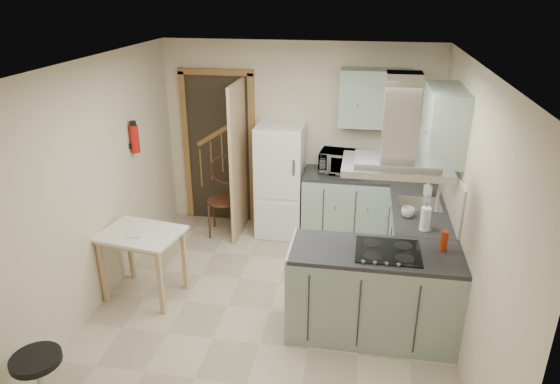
% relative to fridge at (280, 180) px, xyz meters
% --- Properties ---
extents(floor, '(4.20, 4.20, 0.00)m').
position_rel_fridge_xyz_m(floor, '(0.20, -1.80, -0.75)').
color(floor, '#BBAC91').
rests_on(floor, ground).
extents(ceiling, '(4.20, 4.20, 0.00)m').
position_rel_fridge_xyz_m(ceiling, '(0.20, -1.80, 1.75)').
color(ceiling, silver).
rests_on(ceiling, back_wall).
extents(back_wall, '(3.60, 0.00, 3.60)m').
position_rel_fridge_xyz_m(back_wall, '(0.20, 0.30, 0.50)').
color(back_wall, beige).
rests_on(back_wall, floor).
extents(left_wall, '(0.00, 4.20, 4.20)m').
position_rel_fridge_xyz_m(left_wall, '(-1.60, -1.80, 0.50)').
color(left_wall, beige).
rests_on(left_wall, floor).
extents(right_wall, '(0.00, 4.20, 4.20)m').
position_rel_fridge_xyz_m(right_wall, '(2.00, -1.80, 0.50)').
color(right_wall, beige).
rests_on(right_wall, floor).
extents(doorway, '(1.10, 0.12, 2.10)m').
position_rel_fridge_xyz_m(doorway, '(-0.90, 0.27, 0.30)').
color(doorway, brown).
rests_on(doorway, floor).
extents(fridge, '(0.60, 0.60, 1.50)m').
position_rel_fridge_xyz_m(fridge, '(0.00, 0.00, 0.00)').
color(fridge, white).
rests_on(fridge, floor).
extents(counter_back, '(1.08, 0.60, 0.90)m').
position_rel_fridge_xyz_m(counter_back, '(0.86, 0.00, -0.30)').
color(counter_back, '#9EB2A0').
rests_on(counter_back, floor).
extents(counter_right, '(0.60, 1.95, 0.90)m').
position_rel_fridge_xyz_m(counter_right, '(1.70, -0.68, -0.30)').
color(counter_right, '#9EB2A0').
rests_on(counter_right, floor).
extents(splashback, '(1.68, 0.02, 0.50)m').
position_rel_fridge_xyz_m(splashback, '(1.16, 0.29, 0.40)').
color(splashback, beige).
rests_on(splashback, counter_back).
extents(wall_cabinet_back, '(0.85, 0.35, 0.70)m').
position_rel_fridge_xyz_m(wall_cabinet_back, '(1.15, 0.12, 1.10)').
color(wall_cabinet_back, '#9EB2A0').
rests_on(wall_cabinet_back, back_wall).
extents(wall_cabinet_right, '(0.35, 0.90, 0.70)m').
position_rel_fridge_xyz_m(wall_cabinet_right, '(1.82, -0.95, 1.10)').
color(wall_cabinet_right, '#9EB2A0').
rests_on(wall_cabinet_right, right_wall).
extents(peninsula, '(1.55, 0.65, 0.90)m').
position_rel_fridge_xyz_m(peninsula, '(1.22, -1.98, -0.30)').
color(peninsula, '#9EB2A0').
rests_on(peninsula, floor).
extents(hob, '(0.58, 0.50, 0.01)m').
position_rel_fridge_xyz_m(hob, '(1.32, -1.98, 0.16)').
color(hob, black).
rests_on(hob, peninsula).
extents(extractor_hood, '(0.90, 0.55, 0.10)m').
position_rel_fridge_xyz_m(extractor_hood, '(1.32, -1.98, 0.97)').
color(extractor_hood, silver).
rests_on(extractor_hood, ceiling).
extents(sink, '(0.45, 0.40, 0.01)m').
position_rel_fridge_xyz_m(sink, '(1.70, -0.85, 0.16)').
color(sink, silver).
rests_on(sink, counter_right).
extents(fire_extinguisher, '(0.10, 0.10, 0.32)m').
position_rel_fridge_xyz_m(fire_extinguisher, '(-1.54, -0.90, 0.75)').
color(fire_extinguisher, '#B2140F').
rests_on(fire_extinguisher, left_wall).
extents(drop_leaf_table, '(0.90, 0.73, 0.76)m').
position_rel_fridge_xyz_m(drop_leaf_table, '(-1.17, -1.74, -0.37)').
color(drop_leaf_table, tan).
rests_on(drop_leaf_table, floor).
extents(bentwood_chair, '(0.47, 0.47, 0.97)m').
position_rel_fridge_xyz_m(bentwood_chair, '(-0.74, -0.18, -0.27)').
color(bentwood_chair, '#442816').
rests_on(bentwood_chair, floor).
extents(stool, '(0.42, 0.42, 0.51)m').
position_rel_fridge_xyz_m(stool, '(-1.32, -3.38, -0.49)').
color(stool, black).
rests_on(stool, floor).
extents(microwave, '(0.55, 0.40, 0.28)m').
position_rel_fridge_xyz_m(microwave, '(0.77, 0.02, 0.29)').
color(microwave, black).
rests_on(microwave, counter_back).
extents(kettle, '(0.20, 0.20, 0.25)m').
position_rel_fridge_xyz_m(kettle, '(1.26, 0.04, 0.27)').
color(kettle, silver).
rests_on(kettle, counter_back).
extents(cereal_box, '(0.11, 0.20, 0.28)m').
position_rel_fridge_xyz_m(cereal_box, '(1.19, 0.04, 0.29)').
color(cereal_box, '#D65E19').
rests_on(cereal_box, counter_back).
extents(soap_bottle, '(0.09, 0.09, 0.18)m').
position_rel_fridge_xyz_m(soap_bottle, '(1.81, -0.57, 0.24)').
color(soap_bottle, silver).
rests_on(soap_bottle, counter_right).
extents(paper_towel, '(0.12, 0.12, 0.25)m').
position_rel_fridge_xyz_m(paper_towel, '(1.69, -1.47, 0.27)').
color(paper_towel, white).
rests_on(paper_towel, counter_right).
extents(cup, '(0.16, 0.16, 0.10)m').
position_rel_fridge_xyz_m(cup, '(1.54, -1.20, 0.20)').
color(cup, white).
rests_on(cup, counter_right).
extents(red_bottle, '(0.08, 0.08, 0.20)m').
position_rel_fridge_xyz_m(red_bottle, '(1.82, -1.87, 0.25)').
color(red_bottle, '#A92D0E').
rests_on(red_bottle, peninsula).
extents(book, '(0.20, 0.23, 0.09)m').
position_rel_fridge_xyz_m(book, '(-1.29, -1.82, 0.05)').
color(book, '#A14335').
rests_on(book, drop_leaf_table).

